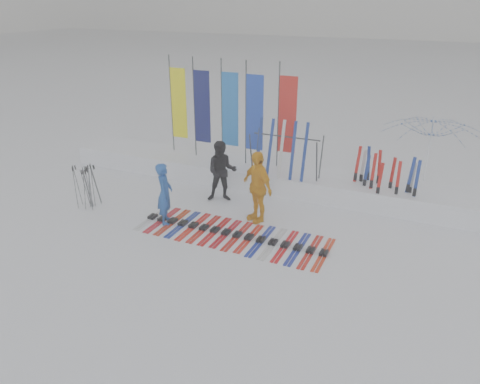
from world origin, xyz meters
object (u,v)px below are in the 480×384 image
at_px(ski_row, 232,234).
at_px(person_black, 222,171).
at_px(ski_rack, 286,150).
at_px(person_yellow, 257,187).
at_px(person_blue, 165,194).
at_px(tent_canopy, 427,160).

bearing_deg(ski_row, person_black, 122.69).
height_order(ski_row, ski_rack, ski_rack).
relative_size(person_yellow, ski_row, 0.39).
bearing_deg(person_yellow, ski_rack, 118.82).
bearing_deg(person_yellow, person_blue, -121.07).
bearing_deg(person_blue, person_yellow, -86.96).
bearing_deg(tent_canopy, ski_row, -134.69).
xyz_separation_m(person_black, tent_canopy, (5.33, 2.33, 0.37)).
bearing_deg(person_blue, person_black, -44.86).
xyz_separation_m(ski_row, ski_rack, (0.31, 3.06, 1.35)).
bearing_deg(ski_rack, person_black, -141.40).
bearing_deg(ski_row, person_blue, -178.33).
relative_size(person_yellow, ski_rack, 0.94).
relative_size(person_black, ski_row, 0.37).
bearing_deg(ski_rack, person_yellow, -92.50).
distance_m(person_blue, ski_rack, 3.86).
xyz_separation_m(person_blue, tent_canopy, (6.04, 4.24, 0.44)).
distance_m(person_blue, tent_canopy, 7.39).
xyz_separation_m(person_blue, ski_row, (1.90, 0.06, -0.79)).
relative_size(person_blue, tent_canopy, 0.59).
bearing_deg(person_yellow, tent_canopy, 69.94).
relative_size(person_black, person_yellow, 0.93).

